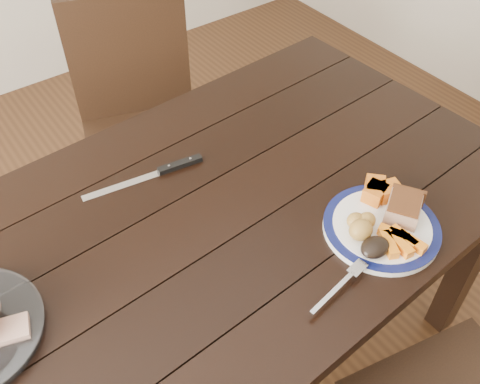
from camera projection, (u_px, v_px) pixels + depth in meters
ground at (217, 366)px, 1.80m from camera, size 4.00×4.00×0.00m
dining_table at (209, 241)px, 1.33m from camera, size 1.65×0.99×0.75m
chair_far at (141, 114)px, 1.92m from camera, size 0.54×0.54×0.93m
dinner_plate at (381, 228)px, 1.23m from camera, size 0.27×0.27×0.02m
plate_rim at (382, 225)px, 1.22m from camera, size 0.27×0.27×0.02m
pork_slice at (403, 208)px, 1.23m from camera, size 0.12×0.11×0.04m
roasted_potatoes at (361, 225)px, 1.19m from camera, size 0.08×0.07×0.05m
carrot_batons at (399, 241)px, 1.18m from camera, size 0.09×0.11×0.02m
pumpkin_wedges at (379, 191)px, 1.27m from camera, size 0.10×0.09×0.04m
dark_mushroom at (375, 247)px, 1.15m from camera, size 0.07×0.05×0.03m
fork at (343, 283)px, 1.11m from camera, size 0.18×0.05×0.00m
cut_slice at (11, 330)px, 1.02m from camera, size 0.08×0.07×0.02m
carving_knife at (166, 170)px, 1.37m from camera, size 0.32×0.07×0.01m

